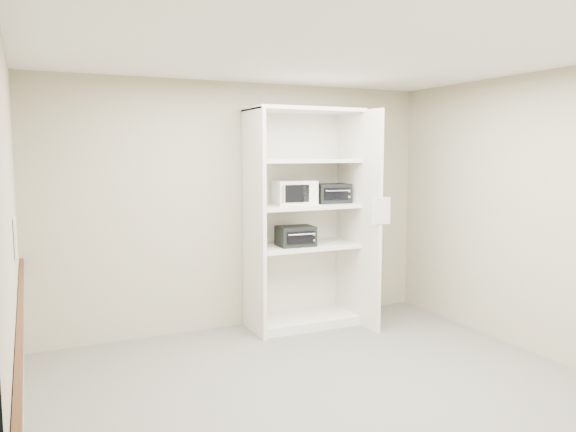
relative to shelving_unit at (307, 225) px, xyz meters
name	(u,v)px	position (x,y,z in m)	size (l,w,h in m)	color
floor	(329,392)	(-0.67, -1.70, -1.13)	(4.50, 4.00, 0.01)	slate
ceiling	(332,52)	(-0.67, -1.70, 1.57)	(4.50, 4.00, 0.01)	white
wall_back	(242,206)	(-0.67, 0.30, 0.22)	(4.50, 0.02, 2.70)	tan
wall_front	(540,280)	(-0.67, -3.70, 0.22)	(4.50, 0.02, 2.70)	tan
wall_left	(12,249)	(-2.92, -1.70, 0.22)	(0.02, 4.00, 2.70)	tan
wall_right	(536,215)	(1.58, -1.70, 0.22)	(0.02, 4.00, 2.70)	tan
shelving_unit	(307,225)	(0.00, 0.00, 0.00)	(1.24, 0.92, 2.42)	silver
microwave	(294,192)	(-0.13, 0.05, 0.37)	(0.44, 0.33, 0.26)	white
toaster_oven_upper	(331,193)	(0.32, 0.03, 0.35)	(0.38, 0.28, 0.22)	black
toaster_oven_lower	(296,236)	(-0.17, -0.04, -0.10)	(0.39, 0.30, 0.22)	black
paper_sign	(381,211)	(0.55, -0.63, 0.20)	(0.22, 0.01, 0.28)	white
chair_rail	(20,319)	(-2.89, -1.70, -0.23)	(0.04, 3.98, 0.08)	#3B2513
wall_poster	(15,239)	(-2.90, -1.32, 0.23)	(0.01, 0.20, 0.28)	white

